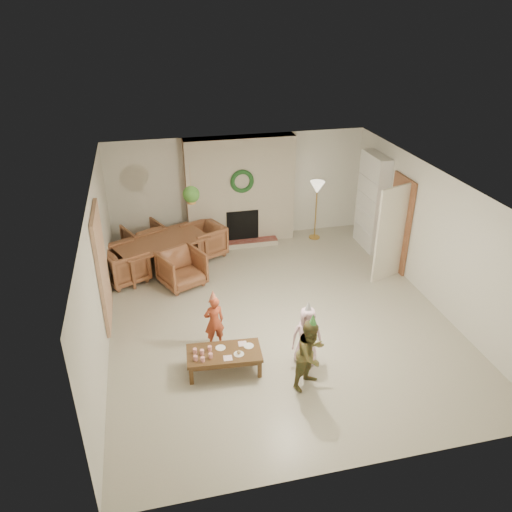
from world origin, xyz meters
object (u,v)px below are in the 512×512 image
object	(u,v)px
dining_chair_far	(144,240)
dining_chair_near	(182,269)
child_red	(214,322)
dining_table	(162,255)
coffee_table_top	(224,353)
child_plaid	(311,354)
child_pink	(307,336)
dining_chair_left	(125,265)
dining_chair_right	(204,241)

from	to	relation	value
dining_chair_far	dining_chair_near	bearing A→B (deg)	90.00
dining_chair_far	child_red	size ratio (longest dim) A/B	0.86
dining_table	dining_chair_near	distance (m)	0.84
dining_chair_far	coffee_table_top	bearing A→B (deg)	79.60
child_plaid	child_pink	bearing A→B (deg)	45.16
coffee_table_top	dining_chair_near	bearing A→B (deg)	102.17
dining_chair_far	child_plaid	bearing A→B (deg)	90.39
dining_chair_left	dining_chair_right	bearing A→B (deg)	-90.00
child_red	coffee_table_top	bearing A→B (deg)	84.42
dining_chair_far	dining_chair_right	distance (m)	1.34
coffee_table_top	child_red	size ratio (longest dim) A/B	1.22
dining_chair_right	dining_chair_near	bearing A→B (deg)	-51.34
dining_chair_right	child_red	distance (m)	3.33
child_pink	dining_chair_near	bearing A→B (deg)	125.99
dining_chair_near	dining_chair_left	size ratio (longest dim) A/B	1.00
dining_chair_left	dining_chair_right	xyz separation A→B (m)	(1.72, 0.78, 0.00)
child_red	child_plaid	distance (m)	1.78
child_pink	child_red	bearing A→B (deg)	156.23
dining_chair_left	dining_table	bearing A→B (deg)	-90.00
dining_chair_far	child_red	bearing A→B (deg)	81.36
dining_table	child_pink	distance (m)	4.18
coffee_table_top	child_plaid	size ratio (longest dim) A/B	1.02
coffee_table_top	child_plaid	distance (m)	1.36
child_pink	dining_table	bearing A→B (deg)	124.81
child_red	child_plaid	bearing A→B (deg)	124.80
dining_chair_near	dining_chair_far	distance (m)	1.68
dining_chair_right	child_pink	xyz separation A→B (m)	(1.07, -4.08, 0.14)
dining_chair_left	dining_chair_far	bearing A→B (deg)	-45.00
dining_chair_near	dining_chair_far	bearing A→B (deg)	90.00
dining_chair_near	child_red	size ratio (longest dim) A/B	0.86
dining_chair_left	child_pink	size ratio (longest dim) A/B	0.80
dining_table	dining_chair_left	world-z (taller)	dining_chair_left
dining_chair_near	dining_chair_right	distance (m)	1.34
coffee_table_top	child_red	distance (m)	0.69
dining_chair_near	dining_chair_far	size ratio (longest dim) A/B	1.00
child_plaid	dining_chair_left	bearing A→B (deg)	92.18
dining_chair_near	coffee_table_top	bearing A→B (deg)	-106.57
dining_chair_far	coffee_table_top	size ratio (longest dim) A/B	0.71
coffee_table_top	child_pink	distance (m)	1.32
dining_chair_left	child_pink	xyz separation A→B (m)	(2.79, -3.31, 0.14)
dining_chair_left	child_red	distance (m)	2.92
dining_chair_right	coffee_table_top	world-z (taller)	dining_chair_right
dining_table	child_pink	size ratio (longest dim) A/B	1.88
child_plaid	child_pink	world-z (taller)	child_plaid
dining_chair_left	child_plaid	xyz separation A→B (m)	(2.68, -3.82, 0.20)
dining_chair_near	dining_chair_left	bearing A→B (deg)	135.00
dining_chair_near	dining_chair_far	world-z (taller)	same
dining_chair_right	child_pink	bearing A→B (deg)	-9.61
dining_table	child_plaid	distance (m)	4.59
child_plaid	dining_chair_right	bearing A→B (deg)	68.91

